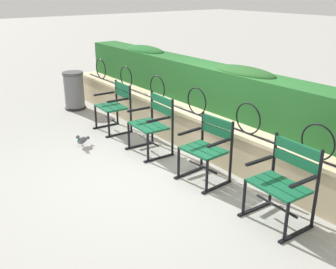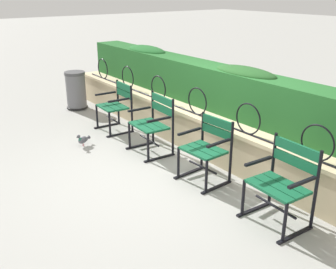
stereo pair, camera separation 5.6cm
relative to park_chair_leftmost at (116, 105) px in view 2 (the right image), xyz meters
name	(u,v)px [view 2 (the right image)]	position (x,y,z in m)	size (l,w,h in m)	color
ground_plane	(160,174)	(1.91, -0.40, -0.46)	(60.00, 60.00, 0.00)	#9E9E99
stone_wall	(214,138)	(1.91, 0.57, -0.15)	(8.27, 0.41, 0.60)	#C6B289
iron_arch_fence	(199,104)	(1.65, 0.50, 0.33)	(7.71, 0.02, 0.42)	black
hedge_row	(237,91)	(1.91, 1.00, 0.50)	(8.11, 0.51, 0.74)	#236028
park_chair_leftmost	(116,105)	(0.00, 0.00, 0.00)	(0.58, 0.54, 0.84)	#145B38
park_chair_centre_left	(153,123)	(1.20, -0.02, 0.02)	(0.65, 0.55, 0.88)	#145B38
park_chair_centre_right	(207,147)	(2.39, 0.01, 0.00)	(0.59, 0.55, 0.84)	#145B38
park_chair_rightmost	(283,182)	(3.60, 0.01, 0.02)	(0.65, 0.55, 0.90)	#145B38
pigeon_near_chairs	(83,139)	(0.35, -0.82, -0.34)	(0.18, 0.28, 0.22)	#5B5B66
trash_bin	(76,91)	(-1.63, -0.05, -0.08)	(0.44, 0.44, 0.78)	slate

